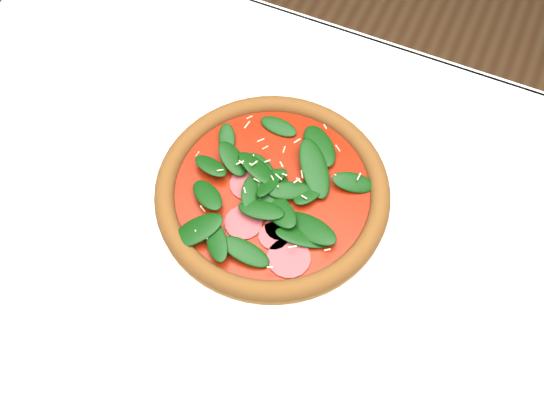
% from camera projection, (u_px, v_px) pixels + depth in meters
% --- Properties ---
extents(ground, '(6.00, 6.00, 0.00)m').
position_uv_depth(ground, '(279.00, 398.00, 1.39)').
color(ground, brown).
rests_on(ground, ground).
extents(dining_table, '(1.21, 0.81, 0.75)m').
position_uv_depth(dining_table, '(284.00, 297.00, 0.82)').
color(dining_table, white).
rests_on(dining_table, ground).
extents(plate, '(0.34, 0.34, 0.01)m').
position_uv_depth(plate, '(272.00, 197.00, 0.77)').
color(plate, white).
rests_on(plate, dining_table).
extents(pizza, '(0.32, 0.32, 0.04)m').
position_uv_depth(pizza, '(272.00, 189.00, 0.76)').
color(pizza, '#9D6726').
rests_on(pizza, plate).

